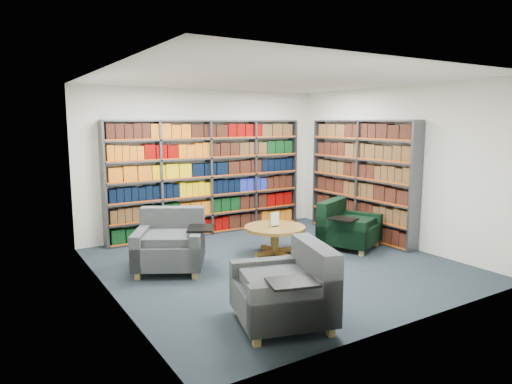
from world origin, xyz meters
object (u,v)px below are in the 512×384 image
coffee_table (275,232)px  chair_teal_front (291,292)px  chair_teal_left (171,245)px  chair_green_right (345,229)px

coffee_table → chair_teal_front: bearing=-120.3°
chair_teal_left → chair_green_right: bearing=-8.8°
chair_teal_left → chair_teal_front: bearing=-80.9°
chair_green_right → chair_teal_front: bearing=-142.6°
chair_green_right → chair_teal_front: (-2.64, -2.02, 0.03)m
chair_teal_front → coffee_table: size_ratio=1.26×
chair_teal_front → chair_teal_left: bearing=99.1°
chair_green_right → coffee_table: chair_green_right is taller
chair_green_right → chair_teal_front: size_ratio=0.95×
chair_green_right → coffee_table: 1.34m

